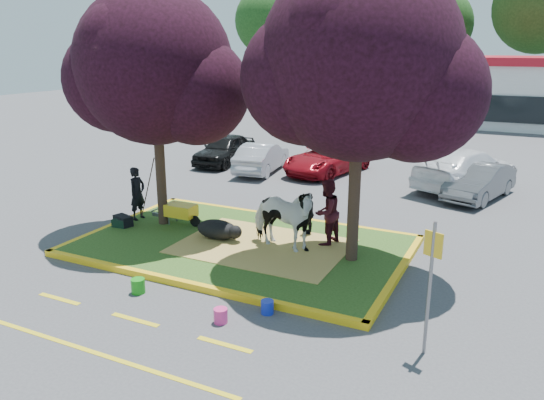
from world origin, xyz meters
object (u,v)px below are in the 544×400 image
at_px(calf, 217,229).
at_px(car_silver, 262,157).
at_px(bucket_pink, 221,316).
at_px(cow, 282,218).
at_px(handler, 137,193).
at_px(bucket_blue, 267,307).
at_px(sign_post, 431,275).
at_px(wheelbarrow, 181,211).
at_px(car_black, 225,149).
at_px(bucket_green, 138,286).

xyz_separation_m(calf, car_silver, (-2.78, 8.02, 0.21)).
bearing_deg(bucket_pink, cow, 96.37).
relative_size(handler, bucket_blue, 5.71).
xyz_separation_m(handler, car_silver, (0.20, 7.60, -0.31)).
bearing_deg(sign_post, bucket_blue, -158.66).
relative_size(cow, calf, 1.65).
distance_m(wheelbarrow, car_silver, 7.56).
distance_m(cow, calf, 1.94).
xyz_separation_m(handler, wheelbarrow, (1.42, 0.15, -0.37)).
bearing_deg(sign_post, wheelbarrow, 177.83).
xyz_separation_m(cow, calf, (-1.85, -0.06, -0.57)).
height_order(bucket_pink, car_silver, car_silver).
bearing_deg(bucket_pink, car_silver, 113.52).
xyz_separation_m(wheelbarrow, bucket_blue, (4.44, -3.40, -0.42)).
distance_m(calf, car_silver, 8.49).
bearing_deg(calf, bucket_blue, -59.67).
height_order(sign_post, bucket_pink, sign_post).
bearing_deg(car_silver, bucket_blue, 109.70).
xyz_separation_m(cow, car_black, (-6.84, 8.65, -0.32)).
bearing_deg(bucket_blue, car_silver, 117.58).
bearing_deg(bucket_green, bucket_blue, 7.87).
height_order(handler, sign_post, sign_post).
bearing_deg(sign_post, handler, -177.74).
bearing_deg(sign_post, cow, 166.68).
distance_m(handler, bucket_green, 4.78).
distance_m(wheelbarrow, bucket_green, 4.13).
height_order(cow, sign_post, sign_post).
xyz_separation_m(cow, handler, (-4.83, 0.36, -0.04)).
xyz_separation_m(cow, bucket_green, (-1.84, -3.29, -0.81)).
bearing_deg(handler, cow, -91.79).
xyz_separation_m(cow, bucket_pink, (0.40, -3.61, -0.83)).
bearing_deg(handler, bucket_pink, -124.71).
distance_m(bucket_green, bucket_pink, 2.26).
height_order(handler, wheelbarrow, handler).
bearing_deg(bucket_blue, cow, 109.74).
bearing_deg(wheelbarrow, calf, -20.19).
bearing_deg(handler, car_black, 16.10).
xyz_separation_m(sign_post, car_black, (-10.92, 11.62, -0.80)).
bearing_deg(car_black, cow, -53.78).
relative_size(sign_post, car_silver, 0.64).
xyz_separation_m(handler, bucket_green, (2.99, -3.65, -0.77)).
bearing_deg(car_silver, bucket_green, 96.06).
relative_size(calf, car_silver, 0.32).
height_order(cow, car_silver, cow).
bearing_deg(bucket_pink, sign_post, 9.84).
relative_size(wheelbarrow, car_silver, 0.42).
bearing_deg(wheelbarrow, sign_post, -25.03).
relative_size(handler, bucket_pink, 5.41).
xyz_separation_m(bucket_green, car_black, (-5.00, 11.95, 0.49)).
relative_size(bucket_green, car_silver, 0.09).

